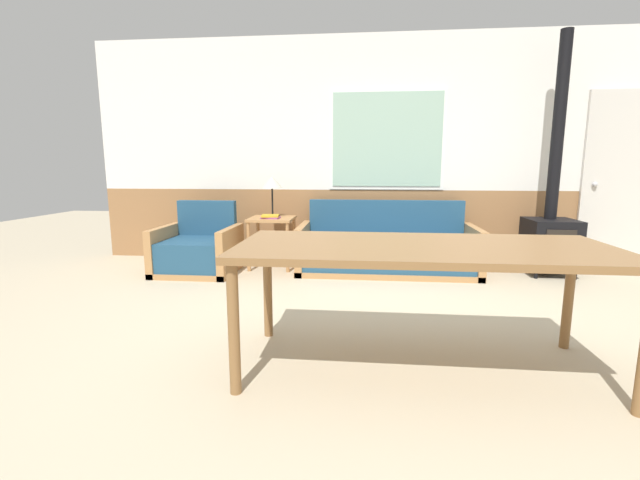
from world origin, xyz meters
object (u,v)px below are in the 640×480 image
(dining_table, at_px, (423,256))
(table_lamp, at_px, (272,185))
(side_table, at_px, (272,227))
(armchair, at_px, (198,251))
(couch, at_px, (386,251))
(wood_stove, at_px, (551,221))

(dining_table, bearing_deg, table_lamp, 119.19)
(side_table, relative_size, dining_table, 0.28)
(armchair, bearing_deg, side_table, 7.62)
(couch, relative_size, armchair, 2.34)
(couch, xyz_separation_m, table_lamp, (-1.33, 0.14, 0.73))
(armchair, height_order, dining_table, armchair)
(dining_table, bearing_deg, armchair, 135.72)
(couch, height_order, table_lamp, table_lamp)
(table_lamp, xyz_separation_m, dining_table, (1.41, -2.52, -0.29))
(armchair, xyz_separation_m, table_lamp, (0.77, 0.40, 0.73))
(armchair, height_order, table_lamp, table_lamp)
(wood_stove, bearing_deg, table_lamp, 178.13)
(dining_table, relative_size, wood_stove, 0.82)
(armchair, xyz_separation_m, dining_table, (2.18, -2.12, 0.44))
(couch, relative_size, dining_table, 0.94)
(couch, relative_size, wood_stove, 0.77)
(side_table, xyz_separation_m, wood_stove, (3.09, -0.01, 0.11))
(couch, bearing_deg, table_lamp, 173.82)
(side_table, bearing_deg, wood_stove, -0.24)
(armchair, distance_m, side_table, 0.87)
(couch, xyz_separation_m, dining_table, (0.07, -2.37, 0.44))
(couch, height_order, armchair, couch)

